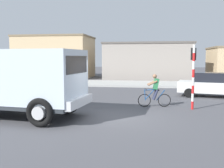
# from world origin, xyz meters

# --- Properties ---
(ground_plane) EXTENTS (120.00, 120.00, 0.00)m
(ground_plane) POSITION_xyz_m (0.00, 0.00, 0.00)
(ground_plane) COLOR #4C4C51
(sidewalk_far) EXTENTS (80.00, 5.00, 0.16)m
(sidewalk_far) POSITION_xyz_m (0.00, 13.98, 0.08)
(sidewalk_far) COLOR #ADADA8
(sidewalk_far) RESTS_ON ground
(truck_foreground) EXTENTS (5.63, 3.21, 2.90)m
(truck_foreground) POSITION_xyz_m (-3.97, -0.54, 1.67)
(truck_foreground) COLOR silver
(truck_foreground) RESTS_ON ground
(cyclist) EXTENTS (1.71, 0.55, 1.72)m
(cyclist) POSITION_xyz_m (1.68, 2.83, 0.86)
(cyclist) COLOR black
(cyclist) RESTS_ON ground
(traffic_light_pole) EXTENTS (0.24, 0.43, 3.20)m
(traffic_light_pole) POSITION_xyz_m (3.54, 2.52, 2.07)
(traffic_light_pole) COLOR red
(traffic_light_pole) RESTS_ON ground
(car_red_near) EXTENTS (4.26, 2.47, 1.60)m
(car_red_near) POSITION_xyz_m (5.28, 6.97, 0.82)
(car_red_near) COLOR white
(car_red_near) RESTS_ON ground
(building_corner_left) EXTENTS (9.26, 6.45, 5.28)m
(building_corner_left) POSITION_xyz_m (-11.06, 21.55, 2.64)
(building_corner_left) COLOR #D1B284
(building_corner_left) RESTS_ON ground
(building_mid_block) EXTENTS (10.17, 7.97, 4.28)m
(building_mid_block) POSITION_xyz_m (0.83, 21.65, 2.15)
(building_mid_block) COLOR #9E9389
(building_mid_block) RESTS_ON ground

